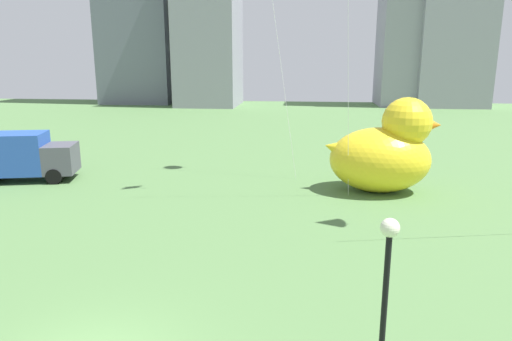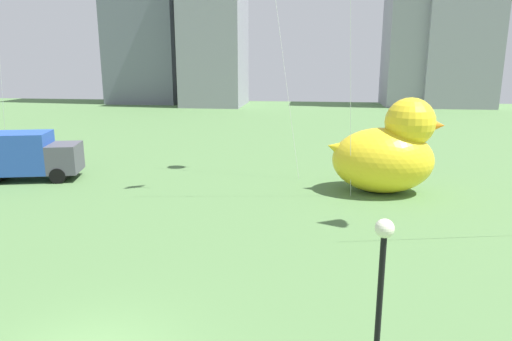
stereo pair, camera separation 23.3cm
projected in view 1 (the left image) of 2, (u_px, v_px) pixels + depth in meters
The scene contains 3 objects.
giant_inflatable_duck at pixel (384, 152), 24.83m from camera, with size 6.15×3.95×5.10m.
lamppost at pixel (386, 279), 8.97m from camera, with size 0.37×0.37×4.14m.
box_truck at pixel (20, 157), 27.16m from camera, with size 6.31×3.64×2.85m.
Camera 1 is at (5.00, -9.00, 7.04)m, focal length 32.56 mm.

